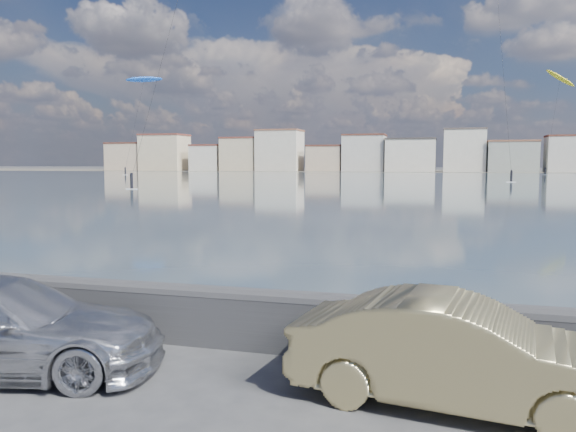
% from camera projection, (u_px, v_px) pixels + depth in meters
% --- Properties ---
extents(ground, '(700.00, 700.00, 0.00)m').
position_uv_depth(ground, '(133.00, 411.00, 7.28)').
color(ground, '#333335').
rests_on(ground, ground).
extents(bay_water, '(500.00, 177.00, 0.00)m').
position_uv_depth(bay_water, '(417.00, 181.00, 95.17)').
color(bay_water, '#394E57').
rests_on(bay_water, ground).
extents(far_shore_strip, '(500.00, 60.00, 0.00)m').
position_uv_depth(far_shore_strip, '(430.00, 171.00, 199.39)').
color(far_shore_strip, '#4C473D').
rests_on(far_shore_strip, ground).
extents(seawall, '(400.00, 0.36, 1.08)m').
position_uv_depth(seawall, '(214.00, 313.00, 9.82)').
color(seawall, '#28282B').
rests_on(seawall, ground).
extents(far_buildings, '(240.79, 13.26, 14.60)m').
position_uv_depth(far_buildings, '(433.00, 154.00, 185.02)').
color(far_buildings, '#CCB293').
rests_on(far_buildings, ground).
extents(car_champagne, '(4.56, 2.13, 1.45)m').
position_uv_depth(car_champagne, '(458.00, 353.00, 7.37)').
color(car_champagne, tan).
rests_on(car_champagne, ground).
extents(kitesurfer_5, '(9.63, 19.15, 26.82)m').
position_uv_depth(kitesurfer_5, '(144.00, 80.00, 151.93)').
color(kitesurfer_5, blue).
rests_on(kitesurfer_5, ground).
extents(kitesurfer_6, '(8.58, 9.53, 27.60)m').
position_uv_depth(kitesurfer_6, '(560.00, 80.00, 145.52)').
color(kitesurfer_6, yellow).
rests_on(kitesurfer_6, ground).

